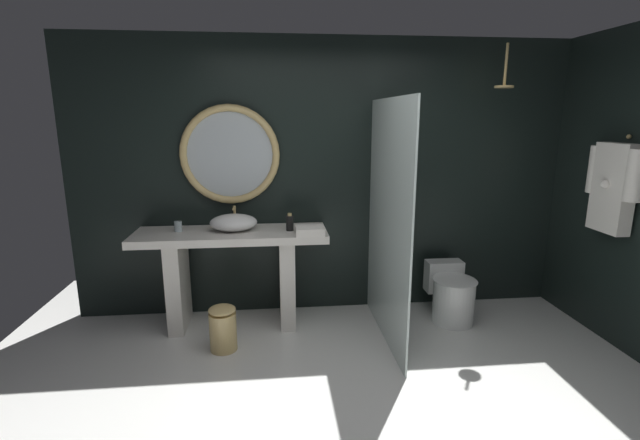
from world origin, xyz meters
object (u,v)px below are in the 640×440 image
at_px(vessel_sink, 234,222).
at_px(folded_hand_towel, 310,231).
at_px(rain_shower_head, 505,81).
at_px(toilet, 451,295).
at_px(hanging_bathrobe, 614,183).
at_px(tumbler_cup, 178,226).
at_px(soap_dispenser, 290,223).
at_px(waste_bin, 223,328).
at_px(round_wall_mirror, 230,155).

relative_size(vessel_sink, folded_hand_towel, 1.69).
distance_m(vessel_sink, folded_hand_towel, 0.70).
relative_size(rain_shower_head, toilet, 0.65).
bearing_deg(hanging_bathrobe, toilet, 156.16).
height_order(vessel_sink, tumbler_cup, vessel_sink).
bearing_deg(soap_dispenser, folded_hand_towel, -41.86).
bearing_deg(folded_hand_towel, toilet, 1.94).
xyz_separation_m(toilet, folded_hand_towel, (-1.34, -0.05, 0.67)).
distance_m(tumbler_cup, folded_hand_towel, 1.18).
height_order(toilet, waste_bin, toilet).
relative_size(hanging_bathrobe, toilet, 1.37).
distance_m(hanging_bathrobe, waste_bin, 3.38).
bearing_deg(soap_dispenser, tumbler_cup, 175.99).
distance_m(tumbler_cup, soap_dispenser, 0.99).
distance_m(soap_dispenser, round_wall_mirror, 0.83).
relative_size(rain_shower_head, waste_bin, 0.97).
relative_size(toilet, waste_bin, 1.49).
bearing_deg(waste_bin, vessel_sink, 81.43).
bearing_deg(toilet, folded_hand_towel, -178.06).
height_order(toilet, folded_hand_towel, folded_hand_towel).
distance_m(soap_dispenser, toilet, 1.67).
relative_size(round_wall_mirror, waste_bin, 2.35).
bearing_deg(round_wall_mirror, waste_bin, -94.18).
height_order(soap_dispenser, toilet, soap_dispenser).
bearing_deg(folded_hand_towel, waste_bin, -157.63).
xyz_separation_m(tumbler_cup, toilet, (2.49, -0.17, -0.68)).
bearing_deg(toilet, tumbler_cup, 176.01).
height_order(rain_shower_head, hanging_bathrobe, rain_shower_head).
height_order(tumbler_cup, hanging_bathrobe, hanging_bathrobe).
bearing_deg(folded_hand_towel, vessel_sink, 162.79).
bearing_deg(rain_shower_head, soap_dispenser, 179.54).
xyz_separation_m(tumbler_cup, round_wall_mirror, (0.46, 0.21, 0.61)).
height_order(rain_shower_head, toilet, rain_shower_head).
relative_size(vessel_sink, hanging_bathrobe, 0.53).
relative_size(vessel_sink, soap_dispenser, 2.64).
bearing_deg(folded_hand_towel, rain_shower_head, 4.47).
bearing_deg(soap_dispenser, waste_bin, -141.71).
distance_m(round_wall_mirror, hanging_bathrobe, 3.24).
bearing_deg(toilet, rain_shower_head, 13.08).
distance_m(soap_dispenser, waste_bin, 1.06).
height_order(vessel_sink, hanging_bathrobe, hanging_bathrobe).
relative_size(round_wall_mirror, toilet, 1.57).
height_order(tumbler_cup, soap_dispenser, soap_dispenser).
height_order(soap_dispenser, folded_hand_towel, soap_dispenser).
relative_size(waste_bin, folded_hand_towel, 1.55).
distance_m(waste_bin, folded_hand_towel, 1.08).
bearing_deg(rain_shower_head, waste_bin, -169.85).
distance_m(round_wall_mirror, folded_hand_towel, 1.02).
relative_size(soap_dispenser, hanging_bathrobe, 0.20).
bearing_deg(vessel_sink, soap_dispenser, -6.51).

